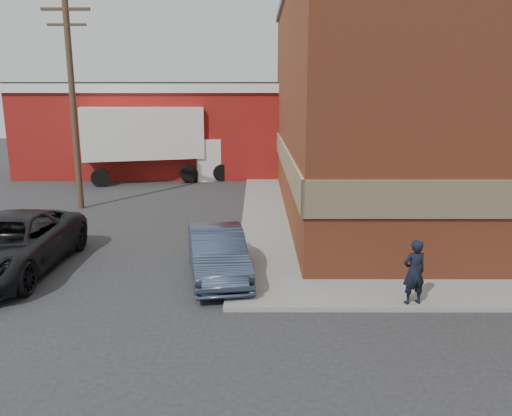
% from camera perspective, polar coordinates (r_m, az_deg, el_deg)
% --- Properties ---
extents(ground, '(90.00, 90.00, 0.00)m').
position_cam_1_polar(ground, '(13.44, -1.12, -8.62)').
color(ground, '#28282B').
rests_on(ground, ground).
extents(brick_building, '(14.25, 18.25, 9.36)m').
position_cam_1_polar(brick_building, '(23.02, 21.46, 11.40)').
color(brick_building, '#9C4628').
rests_on(brick_building, ground).
extents(sidewalk_west, '(1.80, 18.00, 0.12)m').
position_cam_1_polar(sidewalk_west, '(22.05, 0.93, 0.12)').
color(sidewalk_west, gray).
rests_on(sidewalk_west, ground).
extents(warehouse, '(16.30, 8.30, 5.60)m').
position_cam_1_polar(warehouse, '(33.17, -10.95, 8.99)').
color(warehouse, maroon).
rests_on(warehouse, ground).
extents(utility_pole, '(2.00, 0.26, 9.00)m').
position_cam_1_polar(utility_pole, '(22.87, -20.22, 11.65)').
color(utility_pole, brown).
rests_on(utility_pole, ground).
extents(man, '(0.64, 0.49, 1.55)m').
position_cam_1_polar(man, '(12.23, 17.61, -6.99)').
color(man, black).
rests_on(man, sidewalk_south).
extents(sedan, '(2.15, 4.32, 1.36)m').
position_cam_1_polar(sedan, '(13.72, -4.45, -5.18)').
color(sedan, '#344057').
rests_on(sedan, ground).
extents(suv_a, '(2.78, 5.89, 1.63)m').
position_cam_1_polar(suv_a, '(15.60, -26.45, -3.79)').
color(suv_a, black).
rests_on(suv_a, ground).
extents(box_truck, '(8.94, 4.77, 4.23)m').
position_cam_1_polar(box_truck, '(29.39, -11.19, 7.78)').
color(box_truck, white).
rests_on(box_truck, ground).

